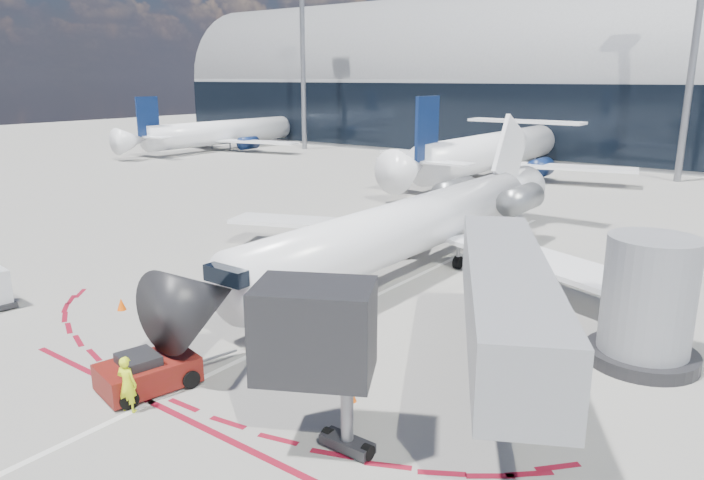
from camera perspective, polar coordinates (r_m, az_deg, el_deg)
The scene contains 14 objects.
ground at distance 29.48m, azimuth 0.66°, elevation -5.80°, with size 260.00×260.00×0.00m, color gray.
apron_centerline at distance 31.02m, azimuth 2.84°, elevation -4.75°, with size 0.25×40.00×0.01m, color silver.
apron_stop_bar at distance 22.08m, azimuth -17.77°, elevation -13.87°, with size 14.00×0.25×0.01m, color maroon.
terminal_building at distance 88.84m, azimuth 26.81°, elevation 11.94°, with size 150.00×24.15×24.00m.
jet_bridge at distance 21.64m, azimuth 17.24°, elevation -5.70°, with size 10.03×15.20×4.90m.
light_mast_west at distance 93.31m, azimuth -4.48°, elevation 15.92°, with size 0.70×0.70×25.00m, color gray.
light_mast_centre at distance 71.28m, azimuth 28.65°, elevation 14.67°, with size 0.70×0.70×25.00m, color gray.
regional_jet at distance 34.05m, azimuth 6.13°, elevation 1.57°, with size 25.70×31.69×7.94m.
pushback_tug at distance 22.81m, azimuth -18.09°, elevation -11.35°, with size 2.68×5.08×1.29m.
ramp_worker at distance 21.38m, azimuth -19.77°, elevation -12.22°, with size 0.68×0.45×1.87m, color #E5FF1A.
safety_cone_left at distance 30.47m, azimuth -20.23°, elevation -5.49°, with size 0.40×0.40×0.55m, color #F85305.
safety_cone_right at distance 21.05m, azimuth 0.00°, elevation -13.95°, with size 0.31×0.31×0.43m, color #F85305.
bg_airliner_0 at distance 94.47m, azimuth -11.55°, elevation 11.06°, with size 30.43×32.21×9.84m, color white, non-canonical shape.
bg_airliner_1 at distance 68.32m, azimuth 12.97°, elevation 10.17°, with size 33.64×35.62×10.88m, color white, non-canonical shape.
Camera 1 is at (16.26, -22.35, 10.27)m, focal length 32.00 mm.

